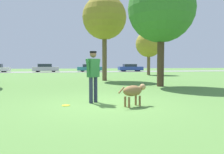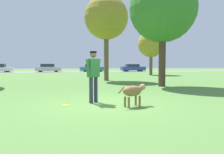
{
  "view_description": "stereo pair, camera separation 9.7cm",
  "coord_description": "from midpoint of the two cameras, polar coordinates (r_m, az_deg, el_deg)",
  "views": [
    {
      "loc": [
        -1.2,
        -7.05,
        1.31
      ],
      "look_at": [
        0.24,
        -0.16,
        0.9
      ],
      "focal_mm": 35.0,
      "sensor_mm": 36.0,
      "label": 1
    },
    {
      "loc": [
        -1.11,
        -7.07,
        1.31
      ],
      "look_at": [
        0.24,
        -0.16,
        0.9
      ],
      "focal_mm": 35.0,
      "sensor_mm": 36.0,
      "label": 2
    }
  ],
  "objects": [
    {
      "name": "parked_car_silver",
      "position": [
        38.4,
        -17.01,
        2.26
      ],
      "size": [
        4.27,
        1.71,
        1.37
      ],
      "rotation": [
        0.0,
        0.0,
        0.01
      ],
      "color": "#B7B7BC",
      "rests_on": "ground_plane"
    },
    {
      "name": "ground_plane",
      "position": [
        7.28,
        -2.48,
        -7.05
      ],
      "size": [
        120.0,
        120.0,
        0.0
      ],
      "primitive_type": "plane",
      "color": "#56843D"
    },
    {
      "name": "tree_far_right",
      "position": [
        27.36,
        9.48,
        8.44
      ],
      "size": [
        3.21,
        3.21,
        5.39
      ],
      "color": "brown",
      "rests_on": "ground_plane"
    },
    {
      "name": "parked_car_teal",
      "position": [
        38.56,
        -5.84,
        2.37
      ],
      "size": [
        4.55,
        1.8,
        1.31
      ],
      "rotation": [
        0.0,
        0.0,
        -0.02
      ],
      "color": "teal",
      "rests_on": "ground_plane"
    },
    {
      "name": "parked_car_blue",
      "position": [
        39.6,
        4.73,
        2.41
      ],
      "size": [
        4.35,
        1.83,
        1.34
      ],
      "rotation": [
        0.0,
        0.0,
        -0.01
      ],
      "color": "#284293",
      "rests_on": "ground_plane"
    },
    {
      "name": "tree_mid_center",
      "position": [
        17.85,
        -2.15,
        15.18
      ],
      "size": [
        3.47,
        3.47,
        6.74
      ],
      "color": "brown",
      "rests_on": "ground_plane"
    },
    {
      "name": "tree_near_right",
      "position": [
        13.62,
        12.53,
        16.89
      ],
      "size": [
        3.91,
        3.91,
        6.5
      ],
      "color": "#4C3826",
      "rests_on": "ground_plane"
    },
    {
      "name": "frisbee",
      "position": [
        7.13,
        -12.35,
        -7.26
      ],
      "size": [
        0.26,
        0.26,
        0.02
      ],
      "color": "yellow",
      "rests_on": "ground_plane"
    },
    {
      "name": "far_road_strip",
      "position": [
        38.09,
        -10.06,
        1.35
      ],
      "size": [
        120.0,
        6.0,
        0.01
      ],
      "color": "gray",
      "rests_on": "ground_plane"
    },
    {
      "name": "dog",
      "position": [
        6.82,
        5.28,
        -3.72
      ],
      "size": [
        1.05,
        0.62,
        0.69
      ],
      "rotation": [
        0.0,
        0.0,
        0.44
      ],
      "color": "olive",
      "rests_on": "ground_plane"
    },
    {
      "name": "person",
      "position": [
        7.42,
        -5.3,
        1.24
      ],
      "size": [
        0.58,
        0.48,
        1.75
      ],
      "rotation": [
        0.0,
        0.0,
        0.65
      ],
      "color": "#2D334C",
      "rests_on": "ground_plane"
    }
  ]
}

